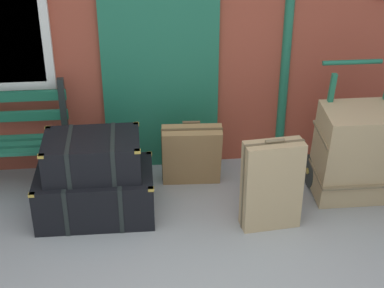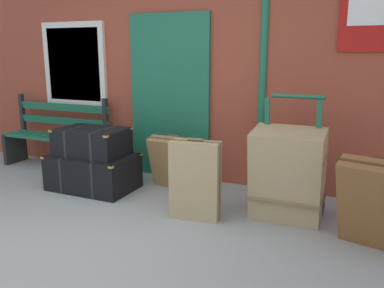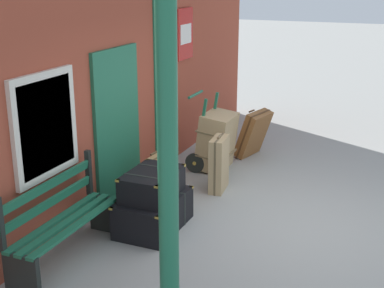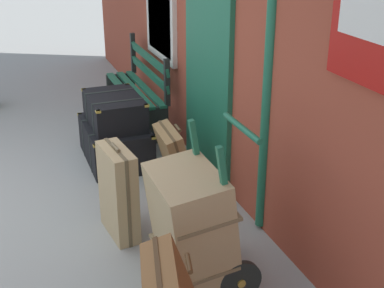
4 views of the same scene
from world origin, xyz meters
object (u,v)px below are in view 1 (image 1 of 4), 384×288
at_px(large_brown_trunk, 356,153).
at_px(suitcase_cream, 192,155).
at_px(steamer_trunk_middle, 92,155).
at_px(porters_trolley, 347,162).
at_px(suitcase_beige, 272,185).
at_px(steamer_trunk_base, 96,193).

height_order(large_brown_trunk, suitcase_cream, large_brown_trunk).
xyz_separation_m(steamer_trunk_middle, porters_trolley, (2.31, 0.19, -0.31)).
relative_size(suitcase_beige, suitcase_cream, 1.25).
bearing_deg(steamer_trunk_middle, large_brown_trunk, 0.49).
bearing_deg(steamer_trunk_base, suitcase_beige, -11.97).
xyz_separation_m(steamer_trunk_base, suitcase_cream, (0.88, 0.40, 0.11)).
bearing_deg(steamer_trunk_middle, steamer_trunk_base, -91.27).
relative_size(steamer_trunk_middle, suitcase_cream, 1.23).
relative_size(large_brown_trunk, suitcase_cream, 1.40).
distance_m(steamer_trunk_base, steamer_trunk_middle, 0.37).
bearing_deg(suitcase_beige, porters_trolley, 31.68).
bearing_deg(suitcase_cream, steamer_trunk_base, -155.68).
relative_size(steamer_trunk_base, suitcase_cream, 1.54).
bearing_deg(porters_trolley, steamer_trunk_middle, -175.27).
height_order(steamer_trunk_middle, suitcase_beige, suitcase_beige).
distance_m(large_brown_trunk, suitcase_cream, 1.49).
height_order(suitcase_beige, suitcase_cream, suitcase_beige).
bearing_deg(suitcase_beige, steamer_trunk_base, 168.03).
bearing_deg(suitcase_cream, steamer_trunk_middle, -156.23).
distance_m(steamer_trunk_base, large_brown_trunk, 2.33).
bearing_deg(large_brown_trunk, steamer_trunk_base, -179.25).
xyz_separation_m(suitcase_beige, suitcase_cream, (-0.60, 0.71, -0.07)).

